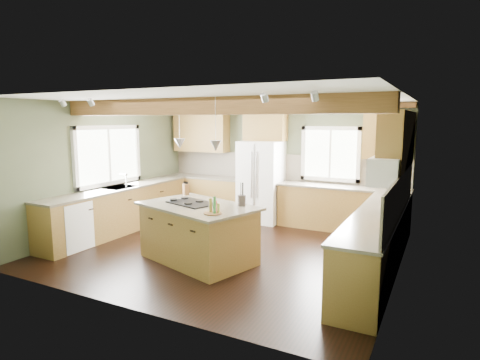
% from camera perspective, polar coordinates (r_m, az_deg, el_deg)
% --- Properties ---
extents(floor, '(5.60, 5.60, 0.00)m').
position_cam_1_polar(floor, '(7.17, -1.87, -9.85)').
color(floor, black).
rests_on(floor, ground).
extents(ceiling, '(5.60, 5.60, 0.00)m').
position_cam_1_polar(ceiling, '(6.82, -1.98, 11.37)').
color(ceiling, silver).
rests_on(ceiling, wall_back).
extents(wall_back, '(5.60, 0.00, 5.60)m').
position_cam_1_polar(wall_back, '(9.13, 5.73, 2.44)').
color(wall_back, '#464F38').
rests_on(wall_back, ground).
extents(wall_left, '(0.00, 5.00, 5.00)m').
position_cam_1_polar(wall_left, '(8.58, -18.50, 1.66)').
color(wall_left, '#464F38').
rests_on(wall_left, ground).
extents(wall_right, '(0.00, 5.00, 5.00)m').
position_cam_1_polar(wall_right, '(6.05, 21.96, -1.24)').
color(wall_right, '#464F38').
rests_on(wall_right, ground).
extents(ceiling_beam, '(5.55, 0.26, 0.26)m').
position_cam_1_polar(ceiling_beam, '(6.22, -5.07, 10.42)').
color(ceiling_beam, '#563718').
rests_on(ceiling_beam, ceiling).
extents(soffit_trim, '(5.55, 0.20, 0.10)m').
position_cam_1_polar(soffit_trim, '(8.99, 5.61, 10.27)').
color(soffit_trim, '#563718').
rests_on(soffit_trim, ceiling).
extents(backsplash_back, '(5.58, 0.03, 0.58)m').
position_cam_1_polar(backsplash_back, '(9.12, 5.68, 1.87)').
color(backsplash_back, brown).
rests_on(backsplash_back, wall_back).
extents(backsplash_right, '(0.03, 3.70, 0.58)m').
position_cam_1_polar(backsplash_right, '(6.11, 21.82, -1.99)').
color(backsplash_right, brown).
rests_on(backsplash_right, wall_right).
extents(base_cab_back_left, '(2.02, 0.60, 0.88)m').
position_cam_1_polar(base_cab_back_left, '(9.78, -4.81, -2.23)').
color(base_cab_back_left, brown).
rests_on(base_cab_back_left, floor).
extents(counter_back_left, '(2.06, 0.64, 0.04)m').
position_cam_1_polar(counter_back_left, '(9.71, -4.85, 0.44)').
color(counter_back_left, '#4D4438').
rests_on(counter_back_left, base_cab_back_left).
extents(base_cab_back_right, '(2.62, 0.60, 0.88)m').
position_cam_1_polar(base_cab_back_right, '(8.55, 14.25, -4.04)').
color(base_cab_back_right, brown).
rests_on(base_cab_back_right, floor).
extents(counter_back_right, '(2.66, 0.64, 0.04)m').
position_cam_1_polar(counter_back_right, '(8.46, 14.37, -1.00)').
color(counter_back_right, '#4D4438').
rests_on(counter_back_right, base_cab_back_right).
extents(base_cab_left, '(0.60, 3.70, 0.88)m').
position_cam_1_polar(base_cab_left, '(8.55, -16.58, -4.13)').
color(base_cab_left, brown).
rests_on(base_cab_left, floor).
extents(counter_left, '(0.64, 3.74, 0.04)m').
position_cam_1_polar(counter_left, '(8.46, -16.71, -1.09)').
color(counter_left, '#4D4438').
rests_on(counter_left, base_cab_left).
extents(base_cab_right, '(0.60, 3.70, 0.88)m').
position_cam_1_polar(base_cab_right, '(6.32, 18.83, -8.68)').
color(base_cab_right, brown).
rests_on(base_cab_right, floor).
extents(counter_right, '(0.64, 3.74, 0.04)m').
position_cam_1_polar(counter_right, '(6.21, 19.04, -4.62)').
color(counter_right, '#4D4438').
rests_on(counter_right, base_cab_right).
extents(upper_cab_back_left, '(1.40, 0.35, 0.90)m').
position_cam_1_polar(upper_cab_back_left, '(9.83, -5.53, 6.68)').
color(upper_cab_back_left, brown).
rests_on(upper_cab_back_left, wall_back).
extents(upper_cab_over_fridge, '(0.96, 0.35, 0.70)m').
position_cam_1_polar(upper_cab_over_fridge, '(9.03, 3.61, 7.81)').
color(upper_cab_over_fridge, brown).
rests_on(upper_cab_over_fridge, wall_back).
extents(upper_cab_right, '(0.35, 2.20, 0.90)m').
position_cam_1_polar(upper_cab_right, '(6.89, 21.51, 5.35)').
color(upper_cab_right, brown).
rests_on(upper_cab_right, wall_right).
extents(upper_cab_back_corner, '(0.90, 0.35, 0.90)m').
position_cam_1_polar(upper_cab_back_corner, '(8.34, 20.28, 5.87)').
color(upper_cab_back_corner, brown).
rests_on(upper_cab_back_corner, wall_back).
extents(window_left, '(0.04, 1.60, 1.05)m').
position_cam_1_polar(window_left, '(8.58, -18.25, 3.35)').
color(window_left, white).
rests_on(window_left, wall_left).
extents(window_back, '(1.10, 0.04, 1.00)m').
position_cam_1_polar(window_back, '(8.73, 12.76, 3.65)').
color(window_back, white).
rests_on(window_back, wall_back).
extents(sink, '(0.50, 0.65, 0.03)m').
position_cam_1_polar(sink, '(8.46, -16.71, -1.06)').
color(sink, '#262628').
rests_on(sink, counter_left).
extents(faucet, '(0.02, 0.02, 0.28)m').
position_cam_1_polar(faucet, '(8.32, -15.86, -0.17)').
color(faucet, '#B2B2B7').
rests_on(faucet, sink).
extents(dishwasher, '(0.60, 0.60, 0.84)m').
position_cam_1_polar(dishwasher, '(7.69, -23.24, -5.96)').
color(dishwasher, white).
rests_on(dishwasher, floor).
extents(oven, '(0.60, 0.72, 0.84)m').
position_cam_1_polar(oven, '(5.11, 16.51, -12.83)').
color(oven, white).
rests_on(oven, floor).
extents(microwave, '(0.40, 0.70, 0.38)m').
position_cam_1_polar(microwave, '(5.99, 19.96, 1.19)').
color(microwave, white).
rests_on(microwave, wall_right).
extents(pendant_left, '(0.18, 0.18, 0.16)m').
position_cam_1_polar(pendant_left, '(6.66, -8.57, 5.15)').
color(pendant_left, '#B2B2B7').
rests_on(pendant_left, ceiling).
extents(pendant_right, '(0.18, 0.18, 0.16)m').
position_cam_1_polar(pendant_right, '(5.98, -3.48, 4.86)').
color(pendant_right, '#B2B2B7').
rests_on(pendant_right, ceiling).
extents(refrigerator, '(0.90, 0.74, 1.80)m').
position_cam_1_polar(refrigerator, '(8.94, 3.01, -0.23)').
color(refrigerator, white).
rests_on(refrigerator, floor).
extents(island, '(1.99, 1.54, 0.88)m').
position_cam_1_polar(island, '(6.56, -5.95, -7.64)').
color(island, olive).
rests_on(island, floor).
extents(island_top, '(2.13, 1.68, 0.04)m').
position_cam_1_polar(island_top, '(6.45, -6.02, -3.71)').
color(island_top, '#4D4438').
rests_on(island_top, island).
extents(cooktop, '(0.87, 0.71, 0.02)m').
position_cam_1_polar(cooktop, '(6.55, -6.84, -3.26)').
color(cooktop, black).
rests_on(cooktop, island_top).
extents(knife_block, '(0.15, 0.14, 0.20)m').
position_cam_1_polar(knife_block, '(7.31, -7.70, -1.32)').
color(knife_block, brown).
rests_on(knife_block, island_top).
extents(utensil_crock, '(0.16, 0.16, 0.17)m').
position_cam_1_polar(utensil_crock, '(6.32, 0.25, -2.94)').
color(utensil_crock, '#36312B').
rests_on(utensil_crock, island_top).
extents(bottle_tray, '(0.28, 0.28, 0.24)m').
position_cam_1_polar(bottle_tray, '(5.79, -3.91, -3.63)').
color(bottle_tray, brown).
rests_on(bottle_tray, island_top).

